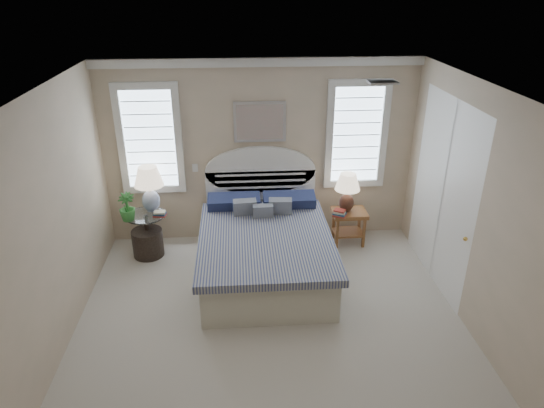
{
  "coord_description": "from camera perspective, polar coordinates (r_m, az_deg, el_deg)",
  "views": [
    {
      "loc": [
        -0.32,
        -4.18,
        3.66
      ],
      "look_at": [
        0.06,
        1.0,
        1.23
      ],
      "focal_mm": 32.0,
      "sensor_mm": 36.0,
      "label": 1
    }
  ],
  "objects": [
    {
      "name": "window_left",
      "position": [
        7.08,
        -14.17,
        7.41
      ],
      "size": [
        0.9,
        0.06,
        1.6
      ],
      "primitive_type": "cube",
      "color": "#C9E6FF",
      "rests_on": "wall_back"
    },
    {
      "name": "books_right",
      "position": [
        7.06,
        7.95,
        -1.08
      ],
      "size": [
        0.22,
        0.2,
        0.1
      ],
      "rotation": [
        0.0,
        0.0,
        -0.42
      ],
      "color": "maroon",
      "rests_on": "nightstand_right"
    },
    {
      "name": "side_table_left",
      "position": [
        7.17,
        -14.46,
        -2.97
      ],
      "size": [
        0.56,
        0.56,
        0.63
      ],
      "color": "black",
      "rests_on": "floor"
    },
    {
      "name": "wall_back",
      "position": [
        7.08,
        -1.42,
        6.03
      ],
      "size": [
        4.5,
        0.02,
        2.7
      ],
      "primitive_type": "cube",
      "color": "beige",
      "rests_on": "floor"
    },
    {
      "name": "ceiling",
      "position": [
        4.3,
        0.14,
        12.18
      ],
      "size": [
        4.5,
        5.0,
        0.01
      ],
      "primitive_type": "cube",
      "color": "silver",
      "rests_on": "wall_back"
    },
    {
      "name": "hvac_vent",
      "position": [
        5.3,
        12.88,
        13.82
      ],
      "size": [
        0.3,
        0.2,
        0.02
      ],
      "primitive_type": "cube",
      "color": "#B2B2B2",
      "rests_on": "ceiling"
    },
    {
      "name": "books_left",
      "position": [
        6.95,
        -13.06,
        -1.14
      ],
      "size": [
        0.19,
        0.14,
        0.07
      ],
      "rotation": [
        0.0,
        0.0,
        -0.12
      ],
      "color": "maroon",
      "rests_on": "side_table_left"
    },
    {
      "name": "wall_left",
      "position": [
        5.15,
        -25.75,
        -4.28
      ],
      "size": [
        0.02,
        5.0,
        2.7
      ],
      "primitive_type": "cube",
      "color": "beige",
      "rests_on": "floor"
    },
    {
      "name": "switch_plate",
      "position": [
        7.15,
        -9.04,
        4.22
      ],
      "size": [
        0.08,
        0.01,
        0.12
      ],
      "primitive_type": "cube",
      "color": "silver",
      "rests_on": "wall_back"
    },
    {
      "name": "nightstand_right",
      "position": [
        7.31,
        9.03,
        -1.85
      ],
      "size": [
        0.5,
        0.4,
        0.53
      ],
      "color": "brown",
      "rests_on": "floor"
    },
    {
      "name": "potted_plant",
      "position": [
        6.88,
        -16.71,
        -0.34
      ],
      "size": [
        0.23,
        0.23,
        0.4
      ],
      "primitive_type": "imported",
      "rotation": [
        0.0,
        0.0,
        -0.04
      ],
      "color": "#326629",
      "rests_on": "side_table_left"
    },
    {
      "name": "lamp_right",
      "position": [
        7.1,
        8.86,
        1.84
      ],
      "size": [
        0.4,
        0.4,
        0.59
      ],
      "rotation": [
        0.0,
        0.0,
        -0.11
      ],
      "color": "black",
      "rests_on": "nightstand_right"
    },
    {
      "name": "lamp_left",
      "position": [
        7.0,
        -14.26,
        2.3
      ],
      "size": [
        0.46,
        0.46,
        0.67
      ],
      "rotation": [
        0.0,
        0.0,
        -0.12
      ],
      "color": "silver",
      "rests_on": "side_table_left"
    },
    {
      "name": "floor_pot",
      "position": [
        7.22,
        -14.39,
        -4.45
      ],
      "size": [
        0.49,
        0.49,
        0.4
      ],
      "primitive_type": "cylinder",
      "rotation": [
        0.0,
        0.0,
        0.12
      ],
      "color": "black",
      "rests_on": "floor"
    },
    {
      "name": "window_right",
      "position": [
        7.18,
        9.9,
        8.05
      ],
      "size": [
        0.9,
        0.06,
        1.6
      ],
      "primitive_type": "cube",
      "color": "#C9E6FF",
      "rests_on": "wall_back"
    },
    {
      "name": "bed",
      "position": [
        6.53,
        -0.86,
        -5.01
      ],
      "size": [
        1.72,
        2.28,
        1.47
      ],
      "color": "beige",
      "rests_on": "floor"
    },
    {
      "name": "painting",
      "position": [
        6.9,
        -1.45,
        9.62
      ],
      "size": [
        0.74,
        0.04,
        0.58
      ],
      "primitive_type": "cube",
      "color": "silver",
      "rests_on": "wall_back"
    },
    {
      "name": "floor",
      "position": [
        5.57,
        0.11,
        -16.01
      ],
      "size": [
        4.5,
        5.0,
        0.01
      ],
      "primitive_type": "cube",
      "color": "beige",
      "rests_on": "ground"
    },
    {
      "name": "crown_molding",
      "position": [
        6.73,
        -1.52,
        16.36
      ],
      "size": [
        4.5,
        0.08,
        0.12
      ],
      "primitive_type": "cube",
      "color": "silver",
      "rests_on": "wall_back"
    },
    {
      "name": "wall_right",
      "position": [
        5.43,
        24.57,
        -2.57
      ],
      "size": [
        0.02,
        5.0,
        2.7
      ],
      "primitive_type": "cube",
      "color": "beige",
      "rests_on": "floor"
    },
    {
      "name": "closet_door",
      "position": [
        6.45,
        19.44,
        1.14
      ],
      "size": [
        0.02,
        1.8,
        2.4
      ],
      "primitive_type": "cube",
      "color": "white",
      "rests_on": "floor"
    }
  ]
}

